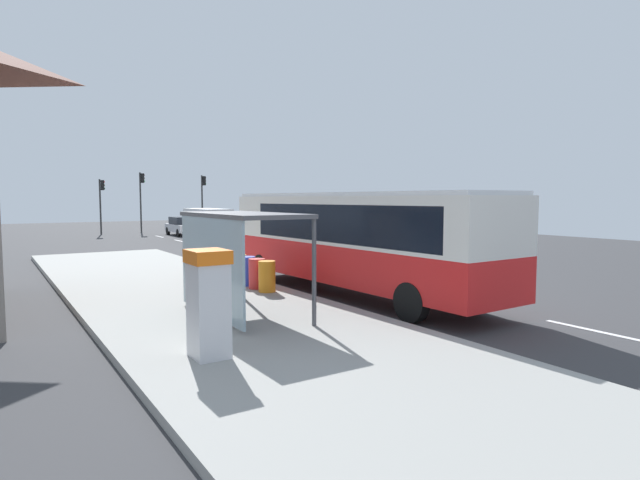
{
  "coord_description": "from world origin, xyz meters",
  "views": [
    {
      "loc": [
        -11.34,
        -12.39,
        3.02
      ],
      "look_at": [
        -1.0,
        3.54,
        1.5
      ],
      "focal_mm": 28.98,
      "sensor_mm": 36.0,
      "label": 1
    }
  ],
  "objects_px": {
    "recycling_bin_orange": "(267,276)",
    "traffic_light_far_side": "(101,198)",
    "sedan_near": "(183,226)",
    "recycling_bin_yellow": "(239,269)",
    "bus_shelter": "(231,237)",
    "white_van": "(207,222)",
    "recycling_bin_blue": "(247,271)",
    "traffic_light_median": "(141,193)",
    "bus": "(353,236)",
    "ticket_machine": "(209,303)",
    "recycling_bin_red": "(257,274)",
    "traffic_light_near_side": "(203,194)"
  },
  "relations": [
    {
      "from": "recycling_bin_orange",
      "to": "recycling_bin_red",
      "type": "distance_m",
      "value": 0.7
    },
    {
      "from": "recycling_bin_yellow",
      "to": "white_van",
      "type": "bearing_deg",
      "value": 72.11
    },
    {
      "from": "recycling_bin_yellow",
      "to": "traffic_light_far_side",
      "type": "bearing_deg",
      "value": 87.92
    },
    {
      "from": "bus",
      "to": "recycling_bin_blue",
      "type": "relative_size",
      "value": 11.66
    },
    {
      "from": "white_van",
      "to": "traffic_light_far_side",
      "type": "bearing_deg",
      "value": 116.65
    },
    {
      "from": "recycling_bin_orange",
      "to": "recycling_bin_red",
      "type": "xyz_separation_m",
      "value": [
        0.0,
        0.7,
        0.0
      ]
    },
    {
      "from": "recycling_bin_red",
      "to": "bus_shelter",
      "type": "bearing_deg",
      "value": -125.03
    },
    {
      "from": "sedan_near",
      "to": "traffic_light_median",
      "type": "relative_size",
      "value": 0.83
    },
    {
      "from": "recycling_bin_orange",
      "to": "recycling_bin_blue",
      "type": "distance_m",
      "value": 1.4
    },
    {
      "from": "bus",
      "to": "recycling_bin_red",
      "type": "bearing_deg",
      "value": 145.21
    },
    {
      "from": "white_van",
      "to": "recycling_bin_blue",
      "type": "bearing_deg",
      "value": -107.32
    },
    {
      "from": "ticket_machine",
      "to": "traffic_light_far_side",
      "type": "relative_size",
      "value": 0.42
    },
    {
      "from": "recycling_bin_blue",
      "to": "traffic_light_far_side",
      "type": "xyz_separation_m",
      "value": [
        1.1,
        31.08,
        2.46
      ]
    },
    {
      "from": "recycling_bin_blue",
      "to": "recycling_bin_yellow",
      "type": "xyz_separation_m",
      "value": [
        0.0,
        0.7,
        0.0
      ]
    },
    {
      "from": "traffic_light_median",
      "to": "recycling_bin_orange",
      "type": "bearing_deg",
      "value": -97.86
    },
    {
      "from": "recycling_bin_blue",
      "to": "recycling_bin_red",
      "type": "bearing_deg",
      "value": -90.0
    },
    {
      "from": "white_van",
      "to": "recycling_bin_blue",
      "type": "relative_size",
      "value": 5.53
    },
    {
      "from": "recycling_bin_red",
      "to": "traffic_light_far_side",
      "type": "distance_m",
      "value": 31.89
    },
    {
      "from": "recycling_bin_orange",
      "to": "traffic_light_near_side",
      "type": "bearing_deg",
      "value": 72.98
    },
    {
      "from": "bus",
      "to": "recycling_bin_orange",
      "type": "height_order",
      "value": "bus"
    },
    {
      "from": "bus",
      "to": "ticket_machine",
      "type": "xyz_separation_m",
      "value": [
        -6.35,
        -4.23,
        -0.67
      ]
    },
    {
      "from": "ticket_machine",
      "to": "sedan_near",
      "type": "bearing_deg",
      "value": 72.65
    },
    {
      "from": "recycling_bin_yellow",
      "to": "recycling_bin_orange",
      "type": "bearing_deg",
      "value": -90.0
    },
    {
      "from": "traffic_light_median",
      "to": "bus_shelter",
      "type": "relative_size",
      "value": 1.34
    },
    {
      "from": "white_van",
      "to": "recycling_bin_red",
      "type": "distance_m",
      "value": 22.18
    },
    {
      "from": "bus",
      "to": "ticket_machine",
      "type": "distance_m",
      "value": 7.66
    },
    {
      "from": "white_van",
      "to": "bus_shelter",
      "type": "xyz_separation_m",
      "value": [
        -8.61,
        -24.38,
        0.75
      ]
    },
    {
      "from": "recycling_bin_orange",
      "to": "traffic_light_near_side",
      "type": "xyz_separation_m",
      "value": [
        9.7,
        31.68,
        2.77
      ]
    },
    {
      "from": "traffic_light_far_side",
      "to": "traffic_light_median",
      "type": "height_order",
      "value": "traffic_light_median"
    },
    {
      "from": "recycling_bin_red",
      "to": "traffic_light_median",
      "type": "distance_m",
      "value": 33.03
    },
    {
      "from": "white_van",
      "to": "recycling_bin_yellow",
      "type": "height_order",
      "value": "white_van"
    },
    {
      "from": "recycling_bin_orange",
      "to": "traffic_light_far_side",
      "type": "bearing_deg",
      "value": 88.05
    },
    {
      "from": "recycling_bin_yellow",
      "to": "traffic_light_near_side",
      "type": "distance_m",
      "value": 31.25
    },
    {
      "from": "ticket_machine",
      "to": "traffic_light_far_side",
      "type": "height_order",
      "value": "traffic_light_far_side"
    },
    {
      "from": "bus",
      "to": "bus_shelter",
      "type": "height_order",
      "value": "bus"
    },
    {
      "from": "ticket_machine",
      "to": "traffic_light_median",
      "type": "distance_m",
      "value": 39.53
    },
    {
      "from": "sedan_near",
      "to": "traffic_light_far_side",
      "type": "xyz_separation_m",
      "value": [
        -5.4,
        4.58,
        2.32
      ]
    },
    {
      "from": "recycling_bin_orange",
      "to": "recycling_bin_yellow",
      "type": "distance_m",
      "value": 2.1
    },
    {
      "from": "sedan_near",
      "to": "recycling_bin_yellow",
      "type": "xyz_separation_m",
      "value": [
        -6.5,
        -25.8,
        -0.14
      ]
    },
    {
      "from": "sedan_near",
      "to": "traffic_light_far_side",
      "type": "relative_size",
      "value": 0.95
    },
    {
      "from": "recycling_bin_orange",
      "to": "recycling_bin_yellow",
      "type": "xyz_separation_m",
      "value": [
        0.0,
        2.1,
        0.0
      ]
    },
    {
      "from": "bus_shelter",
      "to": "recycling_bin_orange",
      "type": "bearing_deg",
      "value": 47.99
    },
    {
      "from": "recycling_bin_orange",
      "to": "traffic_light_far_side",
      "type": "xyz_separation_m",
      "value": [
        1.1,
        32.48,
        2.46
      ]
    },
    {
      "from": "recycling_bin_red",
      "to": "traffic_light_median",
      "type": "height_order",
      "value": "traffic_light_median"
    },
    {
      "from": "bus",
      "to": "sedan_near",
      "type": "distance_m",
      "value": 29.22
    },
    {
      "from": "sedan_near",
      "to": "recycling_bin_yellow",
      "type": "relative_size",
      "value": 4.67
    },
    {
      "from": "bus",
      "to": "traffic_light_far_side",
      "type": "distance_m",
      "value": 33.56
    },
    {
      "from": "recycling_bin_blue",
      "to": "traffic_light_median",
      "type": "height_order",
      "value": "traffic_light_median"
    },
    {
      "from": "bus",
      "to": "traffic_light_far_side",
      "type": "relative_size",
      "value": 2.38
    },
    {
      "from": "ticket_machine",
      "to": "traffic_light_near_side",
      "type": "distance_m",
      "value": 39.41
    }
  ]
}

